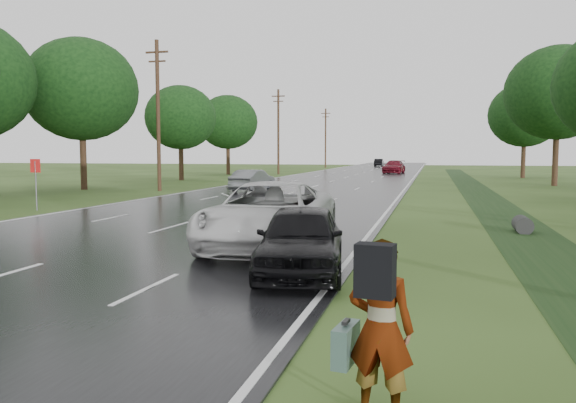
{
  "coord_description": "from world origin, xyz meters",
  "views": [
    {
      "loc": [
        8.66,
        -9.36,
        2.59
      ],
      "look_at": [
        4.97,
        4.88,
        1.3
      ],
      "focal_mm": 35.0,
      "sensor_mm": 36.0,
      "label": 1
    }
  ],
  "objects_px": {
    "road_sign": "(36,174)",
    "white_pickup": "(270,215)",
    "silver_sedan": "(253,181)",
    "pedestrian": "(378,326)",
    "dark_sedan": "(301,239)"
  },
  "relations": [
    {
      "from": "road_sign",
      "to": "white_pickup",
      "type": "xyz_separation_m",
      "value": [
        12.94,
        -7.0,
        -0.72
      ]
    },
    {
      "from": "road_sign",
      "to": "dark_sedan",
      "type": "xyz_separation_m",
      "value": [
        14.5,
        -10.0,
        -0.87
      ]
    },
    {
      "from": "pedestrian",
      "to": "dark_sedan",
      "type": "height_order",
      "value": "pedestrian"
    },
    {
      "from": "silver_sedan",
      "to": "road_sign",
      "type": "bearing_deg",
      "value": 72.47
    },
    {
      "from": "road_sign",
      "to": "pedestrian",
      "type": "relative_size",
      "value": 1.3
    },
    {
      "from": "pedestrian",
      "to": "white_pickup",
      "type": "relative_size",
      "value": 0.28
    },
    {
      "from": "road_sign",
      "to": "silver_sedan",
      "type": "height_order",
      "value": "road_sign"
    },
    {
      "from": "pedestrian",
      "to": "white_pickup",
      "type": "xyz_separation_m",
      "value": [
        -3.74,
        9.01,
        0.01
      ]
    },
    {
      "from": "white_pickup",
      "to": "pedestrian",
      "type": "bearing_deg",
      "value": -70.43
    },
    {
      "from": "pedestrian",
      "to": "dark_sedan",
      "type": "bearing_deg",
      "value": -62.1
    },
    {
      "from": "pedestrian",
      "to": "white_pickup",
      "type": "bearing_deg",
      "value": -59.48
    },
    {
      "from": "road_sign",
      "to": "white_pickup",
      "type": "height_order",
      "value": "road_sign"
    },
    {
      "from": "white_pickup",
      "to": "silver_sedan",
      "type": "distance_m",
      "value": 21.76
    },
    {
      "from": "dark_sedan",
      "to": "pedestrian",
      "type": "bearing_deg",
      "value": -79.13
    },
    {
      "from": "silver_sedan",
      "to": "white_pickup",
      "type": "bearing_deg",
      "value": 114.77
    }
  ]
}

